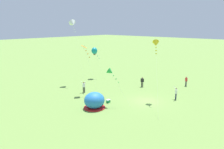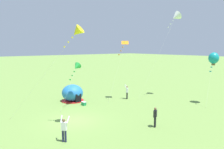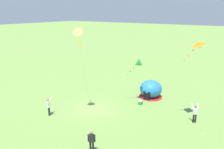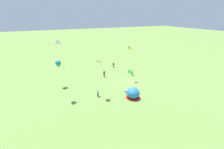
% 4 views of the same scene
% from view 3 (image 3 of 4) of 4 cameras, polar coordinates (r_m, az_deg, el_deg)
% --- Properties ---
extents(ground_plane, '(300.00, 300.00, 0.00)m').
position_cam_3_polar(ground_plane, '(23.72, -4.87, -9.00)').
color(ground_plane, olive).
extents(popup_tent, '(2.81, 2.81, 2.10)m').
position_cam_3_polar(popup_tent, '(26.84, 10.10, -3.81)').
color(popup_tent, '#2672BF').
rests_on(popup_tent, ground).
extents(cooler_box, '(0.56, 0.41, 0.44)m').
position_cam_3_polar(cooler_box, '(24.91, 7.44, -7.24)').
color(cooler_box, '#1E8C4C').
rests_on(cooler_box, ground).
extents(person_arms_raised, '(0.72, 0.68, 1.89)m').
position_cam_3_polar(person_arms_raised, '(22.84, -16.18, -7.92)').
color(person_arms_raised, '#1E2347').
rests_on(person_arms_raised, ground).
extents(person_center_field, '(0.39, 0.53, 1.72)m').
position_cam_3_polar(person_center_field, '(16.79, -5.35, -16.84)').
color(person_center_field, black).
rests_on(person_center_field, ground).
extents(person_flying_kite, '(0.68, 0.72, 1.89)m').
position_cam_3_polar(person_flying_kite, '(22.01, 20.87, -9.32)').
color(person_flying_kite, black).
rests_on(person_flying_kite, ground).
extents(kite_yellow, '(6.45, 4.87, 8.62)m').
position_cam_3_polar(kite_yellow, '(20.67, -8.78, 10.27)').
color(kite_yellow, silver).
rests_on(kite_yellow, ground).
extents(kite_green, '(1.63, 3.29, 5.07)m').
position_cam_3_polar(kite_green, '(24.10, 6.68, 2.78)').
color(kite_green, silver).
rests_on(kite_green, ground).
extents(kite_orange, '(1.17, 3.51, 7.64)m').
position_cam_3_polar(kite_orange, '(20.41, 21.12, 6.55)').
color(kite_orange, silver).
rests_on(kite_orange, ground).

